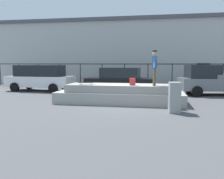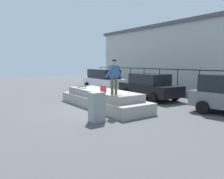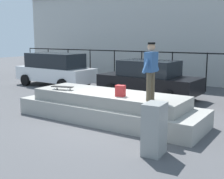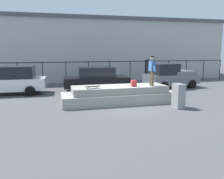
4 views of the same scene
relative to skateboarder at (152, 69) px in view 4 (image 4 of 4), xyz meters
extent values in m
plane|color=#4C4C4F|center=(-1.46, 0.01, -1.89)|extent=(60.00, 60.00, 0.00)
cube|color=#9E9B93|center=(-1.73, 0.42, -1.61)|extent=(6.37, 2.03, 0.56)
cube|color=gray|center=(-1.73, 0.42, -1.14)|extent=(5.22, 1.66, 0.38)
cylinder|color=brown|center=(0.00, -0.11, -0.54)|extent=(0.14, 0.14, 0.82)
cylinder|color=brown|center=(0.00, 0.11, -0.54)|extent=(0.14, 0.14, 0.82)
cube|color=#33598C|center=(0.00, 0.00, 0.15)|extent=(0.25, 0.42, 0.56)
cylinder|color=#33598C|center=(0.00, -0.26, 0.13)|extent=(0.10, 0.44, 0.55)
cylinder|color=#33598C|center=(0.00, 0.26, 0.13)|extent=(0.10, 0.44, 0.55)
sphere|color=tan|center=(0.00, 0.00, 0.57)|extent=(0.22, 0.22, 0.22)
cylinder|color=black|center=(0.00, 0.00, 0.67)|extent=(0.21, 0.21, 0.05)
cube|color=black|center=(-3.31, -0.07, -0.84)|extent=(0.80, 0.40, 0.02)
cylinder|color=silver|center=(-3.04, -0.10, -0.92)|extent=(0.06, 0.04, 0.06)
cylinder|color=silver|center=(-3.09, 0.09, -0.92)|extent=(0.06, 0.04, 0.06)
cylinder|color=silver|center=(-3.53, -0.23, -0.92)|extent=(0.06, 0.04, 0.06)
cylinder|color=silver|center=(-3.58, -0.04, -0.92)|extent=(0.06, 0.04, 0.06)
cube|color=red|center=(-1.04, 0.05, -0.78)|extent=(0.30, 0.23, 0.34)
cube|color=white|center=(-8.17, 4.62, -1.20)|extent=(4.86, 2.00, 0.75)
cube|color=black|center=(-8.17, 4.62, -0.43)|extent=(3.42, 1.72, 0.79)
cylinder|color=black|center=(-6.65, 5.45, -1.57)|extent=(0.65, 0.25, 0.64)
cylinder|color=black|center=(-6.74, 3.64, -1.57)|extent=(0.65, 0.25, 0.64)
cube|color=black|center=(-2.28, 4.53, -1.23)|extent=(4.67, 2.07, 0.69)
cube|color=black|center=(-2.28, 4.53, -0.53)|extent=(2.60, 1.76, 0.70)
cylinder|color=black|center=(-3.66, 5.54, -1.57)|extent=(0.65, 0.25, 0.64)
cylinder|color=black|center=(-3.74, 3.64, -1.57)|extent=(0.65, 0.25, 0.64)
cylinder|color=black|center=(-0.81, 5.42, -1.57)|extent=(0.65, 0.25, 0.64)
cylinder|color=black|center=(-0.90, 3.51, -1.57)|extent=(0.65, 0.25, 0.64)
cube|color=slate|center=(3.67, 4.52, -1.20)|extent=(4.38, 2.37, 0.75)
cube|color=black|center=(2.95, 4.42, -0.41)|extent=(2.09, 1.91, 0.83)
cube|color=slate|center=(4.49, 4.64, -0.71)|extent=(2.10, 1.96, 0.24)
cylinder|color=black|center=(2.26, 5.25, -1.57)|extent=(0.66, 0.31, 0.64)
cylinder|color=black|center=(2.52, 3.42, -1.57)|extent=(0.66, 0.31, 0.64)
cylinder|color=black|center=(4.82, 5.61, -1.57)|extent=(0.66, 0.31, 0.64)
cylinder|color=black|center=(5.08, 3.79, -1.57)|extent=(0.66, 0.31, 0.64)
cube|color=gray|center=(0.83, -1.47, -1.27)|extent=(0.48, 0.63, 1.24)
cylinder|color=black|center=(-7.92, 7.55, -0.91)|extent=(0.06, 0.06, 1.97)
cylinder|color=black|center=(-6.08, 7.55, -0.91)|extent=(0.06, 0.06, 1.97)
cylinder|color=black|center=(-4.23, 7.55, -0.91)|extent=(0.06, 0.06, 1.97)
cylinder|color=black|center=(-2.38, 7.55, -0.91)|extent=(0.06, 0.06, 1.97)
cylinder|color=black|center=(-0.54, 7.55, -0.91)|extent=(0.06, 0.06, 1.97)
cylinder|color=black|center=(1.31, 7.55, -0.91)|extent=(0.06, 0.06, 1.97)
cylinder|color=black|center=(3.15, 7.55, -0.91)|extent=(0.06, 0.06, 1.97)
cylinder|color=black|center=(5.00, 7.55, -0.91)|extent=(0.06, 0.06, 1.97)
cylinder|color=black|center=(6.85, 7.55, -0.91)|extent=(0.06, 0.06, 1.97)
cylinder|color=black|center=(8.69, 7.55, -0.91)|extent=(0.06, 0.06, 1.97)
cylinder|color=black|center=(10.54, 7.55, -0.91)|extent=(0.06, 0.06, 1.97)
cube|color=black|center=(-1.46, 7.55, 0.04)|extent=(24.00, 0.04, 0.06)
cube|color=#B2B2AD|center=(-1.46, 12.88, 0.94)|extent=(26.73, 7.27, 5.66)
cube|color=#4C4C51|center=(-1.46, 12.88, 3.92)|extent=(27.26, 7.63, 0.30)
cube|color=#262628|center=(3.88, 9.23, -0.89)|extent=(1.00, 0.06, 2.00)
camera|label=1|loc=(0.05, -11.36, 0.11)|focal=38.17mm
camera|label=2|loc=(8.82, -6.23, 0.57)|focal=36.38mm
camera|label=3|loc=(3.65, -7.59, 0.83)|focal=47.74mm
camera|label=4|loc=(-5.29, -11.80, 1.01)|focal=37.29mm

